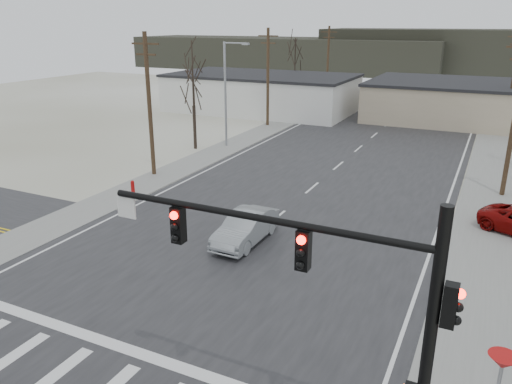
% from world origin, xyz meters
% --- Properties ---
extents(ground, '(140.00, 140.00, 0.00)m').
position_xyz_m(ground, '(0.00, 0.00, 0.00)').
color(ground, white).
rests_on(ground, ground).
extents(main_road, '(18.00, 110.00, 0.05)m').
position_xyz_m(main_road, '(0.00, 15.00, 0.02)').
color(main_road, '#232325').
rests_on(main_road, ground).
extents(cross_road, '(90.00, 10.00, 0.04)m').
position_xyz_m(cross_road, '(0.00, 0.00, 0.02)').
color(cross_road, '#232325').
rests_on(cross_road, ground).
extents(sidewalk_left, '(3.00, 90.00, 0.06)m').
position_xyz_m(sidewalk_left, '(-10.60, 20.00, 0.03)').
color(sidewalk_left, gray).
rests_on(sidewalk_left, ground).
extents(sidewalk_right, '(3.00, 90.00, 0.06)m').
position_xyz_m(sidewalk_right, '(10.60, 20.00, 0.03)').
color(sidewalk_right, gray).
rests_on(sidewalk_right, ground).
extents(traffic_signal_mast, '(8.95, 0.43, 7.20)m').
position_xyz_m(traffic_signal_mast, '(7.89, -6.20, 4.67)').
color(traffic_signal_mast, black).
rests_on(traffic_signal_mast, ground).
extents(fire_hydrant, '(0.24, 0.24, 0.87)m').
position_xyz_m(fire_hydrant, '(-10.20, 8.00, 0.45)').
color(fire_hydrant, '#A50C0C').
rests_on(fire_hydrant, ground).
extents(yield_sign, '(0.80, 0.80, 2.35)m').
position_xyz_m(yield_sign, '(11.50, -3.50, 2.07)').
color(yield_sign, gray).
rests_on(yield_sign, ground).
extents(building_left_far, '(22.30, 12.30, 4.50)m').
position_xyz_m(building_left_far, '(-16.00, 40.00, 2.26)').
color(building_left_far, silver).
rests_on(building_left_far, ground).
extents(building_right_far, '(26.30, 14.30, 4.30)m').
position_xyz_m(building_right_far, '(10.00, 44.00, 2.15)').
color(building_right_far, tan).
rests_on(building_right_far, ground).
extents(upole_left_b, '(2.20, 0.30, 10.00)m').
position_xyz_m(upole_left_b, '(-11.50, 12.00, 5.22)').
color(upole_left_b, '#43331F').
rests_on(upole_left_b, ground).
extents(upole_left_c, '(2.20, 0.30, 10.00)m').
position_xyz_m(upole_left_c, '(-11.50, 32.00, 5.22)').
color(upole_left_c, '#43331F').
rests_on(upole_left_c, ground).
extents(upole_left_d, '(2.20, 0.30, 10.00)m').
position_xyz_m(upole_left_d, '(-11.50, 52.00, 5.22)').
color(upole_left_d, '#43331F').
rests_on(upole_left_d, ground).
extents(streetlight_main, '(2.40, 0.25, 9.00)m').
position_xyz_m(streetlight_main, '(-10.80, 22.00, 5.09)').
color(streetlight_main, gray).
rests_on(streetlight_main, ground).
extents(tree_left_near, '(3.30, 3.30, 7.35)m').
position_xyz_m(tree_left_near, '(-13.00, 20.00, 5.23)').
color(tree_left_near, '#2C231B').
rests_on(tree_left_near, ground).
extents(tree_left_far, '(3.96, 3.96, 8.82)m').
position_xyz_m(tree_left_far, '(-14.00, 46.00, 6.28)').
color(tree_left_far, '#2C231B').
rests_on(tree_left_far, ground).
extents(tree_left_mid, '(3.96, 3.96, 8.82)m').
position_xyz_m(tree_left_mid, '(-22.00, 34.00, 6.28)').
color(tree_left_mid, '#2C231B').
rests_on(tree_left_mid, ground).
extents(hill_left, '(70.00, 18.00, 7.00)m').
position_xyz_m(hill_left, '(-35.00, 92.00, 3.50)').
color(hill_left, '#333026').
rests_on(hill_left, ground).
extents(sedan_crossing, '(1.73, 4.77, 1.56)m').
position_xyz_m(sedan_crossing, '(-0.11, 4.37, 0.83)').
color(sedan_crossing, gray).
rests_on(sedan_crossing, main_road).
extents(car_far_a, '(2.45, 4.83, 1.35)m').
position_xyz_m(car_far_a, '(-0.87, 46.67, 0.72)').
color(car_far_a, black).
rests_on(car_far_a, main_road).
extents(car_far_b, '(2.84, 4.89, 1.56)m').
position_xyz_m(car_far_b, '(-7.22, 60.70, 0.83)').
color(car_far_b, black).
rests_on(car_far_b, main_road).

